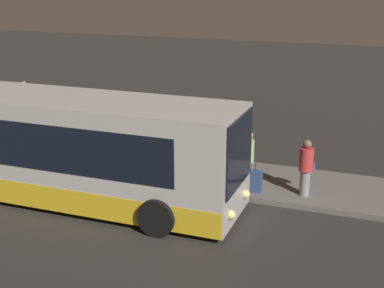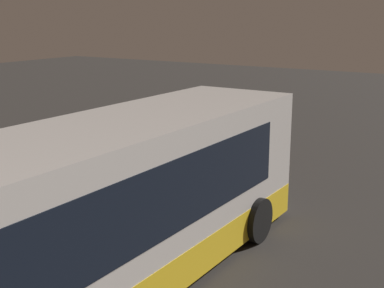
{
  "view_description": "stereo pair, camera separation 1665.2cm",
  "coord_description": "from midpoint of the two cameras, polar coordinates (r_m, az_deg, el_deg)",
  "views": [
    {
      "loc": [
        8.88,
        -12.48,
        6.41
      ],
      "look_at": [
        3.97,
        0.64,
        1.93
      ],
      "focal_mm": 50.0,
      "sensor_mm": 36.0,
      "label": 1
    },
    {
      "loc": [
        -6.38,
        -5.99,
        4.95
      ],
      "look_at": [
        3.97,
        0.64,
        1.93
      ],
      "focal_mm": 50.0,
      "sensor_mm": 36.0,
      "label": 2
    }
  ],
  "objects": [
    {
      "name": "passenger_boarding",
      "position": [
        13.08,
        36.36,
        -6.26
      ],
      "size": [
        0.49,
        0.49,
        1.76
      ],
      "rotation": [
        0.0,
        0.0,
        -0.57
      ],
      "color": "#6B604C",
      "rests_on": "platform"
    },
    {
      "name": "bus_lead",
      "position": [
        10.24,
        11.48,
        -6.48
      ],
      "size": [
        11.12,
        2.84,
        3.1
      ],
      "color": "#B2ADA8",
      "rests_on": "ground"
    },
    {
      "name": "passenger_waiting",
      "position": [
        13.47,
        23.6,
        -4.12
      ],
      "size": [
        0.54,
        0.64,
        1.58
      ],
      "rotation": [
        0.0,
        0.0,
        0.46
      ],
      "color": "silver",
      "rests_on": "platform"
    },
    {
      "name": "ground",
      "position": [
        10.92,
        11.26,
        -14.02
      ],
      "size": [
        80.0,
        80.0,
        0.0
      ],
      "primitive_type": "plane",
      "color": "#2B2826"
    },
    {
      "name": "suitcase",
      "position": [
        13.1,
        37.64,
        -9.5
      ],
      "size": [
        0.41,
        0.18,
        0.92
      ],
      "color": "#334C7F",
      "rests_on": "platform"
    },
    {
      "name": "platform",
      "position": [
        13.62,
        13.53,
        -7.07
      ],
      "size": [
        20.0,
        3.04,
        0.17
      ],
      "color": "#605B56",
      "rests_on": "ground"
    },
    {
      "name": "sign_post",
      "position": [
        12.58,
        0.51,
        0.38
      ],
      "size": [
        0.1,
        0.85,
        2.76
      ],
      "color": "#4C4C51",
      "rests_on": "platform"
    },
    {
      "name": "passenger_with_bags",
      "position": [
        13.68,
        43.43,
        -7.08
      ],
      "size": [
        0.5,
        0.65,
        1.71
      ],
      "rotation": [
        0.0,
        0.0,
        -0.26
      ],
      "color": "gray",
      "rests_on": "platform"
    }
  ]
}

